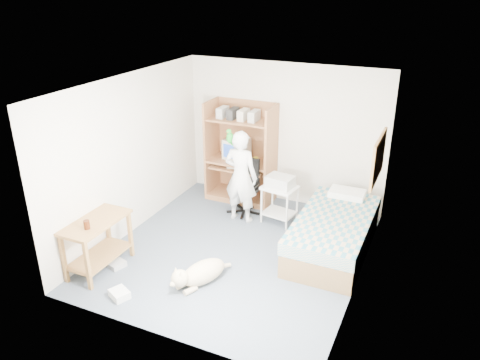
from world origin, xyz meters
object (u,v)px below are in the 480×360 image
at_px(office_chair, 245,194).
at_px(person, 241,177).
at_px(printer_cart, 280,199).
at_px(dog, 200,273).
at_px(bed, 333,233).
at_px(side_desk, 97,237).
at_px(computer_hutch, 242,156).

bearing_deg(office_chair, person, -78.26).
bearing_deg(printer_cart, dog, -90.76).
bearing_deg(office_chair, bed, -17.58).
bearing_deg(side_desk, dog, 10.18).
bearing_deg(dog, bed, 72.50).
bearing_deg(person, printer_cart, -160.52).
distance_m(computer_hutch, bed, 2.35).
bearing_deg(dog, side_desk, -145.31).
xyz_separation_m(computer_hutch, dog, (0.60, -2.68, -0.66)).
distance_m(computer_hutch, office_chair, 0.75).
relative_size(computer_hutch, person, 1.15).
distance_m(side_desk, dog, 1.51).
bearing_deg(office_chair, dog, -79.26).
bearing_deg(dog, printer_cart, 104.67).
xyz_separation_m(computer_hutch, bed, (2.00, -1.12, -0.53)).
distance_m(office_chair, printer_cart, 0.68).
bearing_deg(side_desk, computer_hutch, 73.86).
xyz_separation_m(bed, printer_cart, (-1.04, 0.52, 0.14)).
xyz_separation_m(side_desk, dog, (1.45, 0.26, -0.33)).
bearing_deg(bed, person, 168.67).
bearing_deg(person, computer_hutch, -63.90).
relative_size(side_desk, dog, 1.07).
xyz_separation_m(bed, dog, (-1.40, -1.56, -0.13)).
height_order(side_desk, dog, side_desk).
xyz_separation_m(bed, office_chair, (-1.71, 0.63, 0.05)).
bearing_deg(side_desk, person, 61.02).
xyz_separation_m(bed, person, (-1.66, 0.33, 0.49)).
relative_size(computer_hutch, office_chair, 1.91).
relative_size(side_desk, printer_cart, 1.55).
xyz_separation_m(side_desk, person, (1.19, 2.15, 0.29)).
bearing_deg(office_chair, side_desk, -112.21).
height_order(bed, dog, bed).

